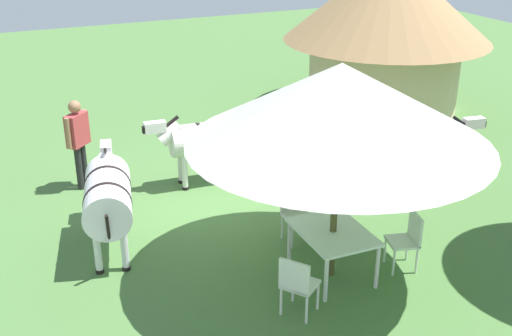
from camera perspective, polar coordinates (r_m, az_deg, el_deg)
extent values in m
plane|color=#487038|center=(12.00, -2.90, -2.64)|extent=(36.00, 36.00, 0.00)
cylinder|color=beige|center=(17.03, 11.28, 8.19)|extent=(3.83, 3.83, 1.83)
cylinder|color=#4F4925|center=(9.24, 7.02, -3.90)|extent=(0.10, 0.10, 2.11)
cone|color=beige|center=(8.62, 7.54, 5.70)|extent=(4.24, 4.24, 1.13)
cube|color=silver|center=(9.40, 6.92, -5.71)|extent=(1.29, 0.98, 0.04)
cylinder|color=silver|center=(10.20, 7.26, -5.61)|extent=(0.06, 0.06, 0.70)
cylinder|color=silver|center=(9.37, 10.83, -8.72)|extent=(0.06, 0.06, 0.70)
cylinder|color=silver|center=(9.84, 3.01, -6.59)|extent=(0.06, 0.06, 0.70)
cylinder|color=silver|center=(8.98, 6.30, -9.95)|extent=(0.06, 0.06, 0.70)
cube|color=silver|center=(9.87, 12.96, -6.47)|extent=(0.53, 0.52, 0.04)
cube|color=silver|center=(9.83, 14.11, -5.21)|extent=(0.44, 0.15, 0.45)
cylinder|color=silver|center=(9.77, 12.26, -8.27)|extent=(0.04, 0.04, 0.45)
cylinder|color=silver|center=(10.07, 11.49, -7.16)|extent=(0.04, 0.04, 0.45)
cylinder|color=silver|center=(9.89, 14.22, -8.02)|extent=(0.04, 0.04, 0.45)
cylinder|color=silver|center=(10.19, 13.40, -6.94)|extent=(0.04, 0.04, 0.45)
cube|color=silver|center=(10.35, 3.77, -4.37)|extent=(0.42, 0.44, 0.04)
cube|color=silver|center=(10.40, 3.32, -2.83)|extent=(0.04, 0.44, 0.45)
cylinder|color=silver|center=(10.40, 5.14, -5.68)|extent=(0.04, 0.04, 0.45)
cylinder|color=silver|center=(10.24, 3.27, -6.12)|extent=(0.04, 0.04, 0.45)
cylinder|color=silver|center=(10.68, 4.20, -4.83)|extent=(0.04, 0.04, 0.45)
cylinder|color=silver|center=(10.52, 2.36, -5.24)|extent=(0.04, 0.04, 0.45)
cube|color=white|center=(8.68, 3.97, -10.35)|extent=(0.60, 0.60, 0.04)
cube|color=white|center=(8.41, 3.45, -9.71)|extent=(0.38, 0.29, 0.45)
cylinder|color=white|center=(9.01, 3.33, -10.66)|extent=(0.04, 0.04, 0.45)
cylinder|color=white|center=(8.88, 5.57, -11.30)|extent=(0.04, 0.04, 0.45)
cylinder|color=white|center=(8.74, 2.26, -11.82)|extent=(0.04, 0.04, 0.45)
cylinder|color=white|center=(8.61, 4.56, -12.51)|extent=(0.04, 0.04, 0.45)
cylinder|color=black|center=(11.09, 5.85, -2.65)|extent=(0.12, 0.12, 0.83)
cylinder|color=black|center=(10.97, 6.06, -2.99)|extent=(0.12, 0.12, 0.83)
cube|color=gold|center=(10.74, 6.11, 0.57)|extent=(0.48, 0.31, 0.59)
cylinder|color=#996F47|center=(10.95, 5.74, 1.16)|extent=(0.09, 0.09, 0.55)
cylinder|color=#996F47|center=(10.51, 6.50, 0.12)|extent=(0.09, 0.09, 0.55)
sphere|color=#996F47|center=(10.58, 6.20, 2.69)|extent=(0.22, 0.22, 0.22)
cylinder|color=black|center=(12.73, -15.18, 0.27)|extent=(0.13, 0.13, 0.88)
cylinder|color=black|center=(12.61, -15.59, 0.01)|extent=(0.13, 0.13, 0.88)
cube|color=#AC393C|center=(12.40, -15.75, 3.33)|extent=(0.49, 0.49, 0.62)
cylinder|color=#966C4B|center=(12.60, -15.05, 3.81)|extent=(0.09, 0.09, 0.59)
cylinder|color=#966C4B|center=(12.20, -16.49, 3.00)|extent=(0.09, 0.09, 0.59)
sphere|color=#966C4B|center=(12.26, -15.98, 5.30)|extent=(0.24, 0.24, 0.24)
cube|color=#C94D42|center=(14.15, 2.04, 2.52)|extent=(0.75, 0.75, 0.03)
cube|color=#F6DDD4|center=(14.30, 2.56, 3.76)|extent=(0.72, 0.71, 0.38)
cube|color=silver|center=(14.13, 3.08, 1.99)|extent=(0.39, 0.51, 0.22)
cube|color=silver|center=(14.35, 1.22, 2.36)|extent=(0.39, 0.51, 0.22)
cylinder|color=silver|center=(10.10, -13.17, -2.42)|extent=(1.80, 1.06, 0.72)
cylinder|color=black|center=(9.80, -13.18, -3.26)|extent=(0.24, 0.73, 0.73)
cylinder|color=black|center=(10.37, -13.16, -1.70)|extent=(0.24, 0.73, 0.73)
cylinder|color=silver|center=(10.80, -13.23, 0.35)|extent=(0.61, 0.43, 0.52)
cube|color=silver|center=(11.00, -13.30, 1.68)|extent=(0.43, 0.26, 0.20)
cube|color=black|center=(11.17, -13.28, 1.87)|extent=(0.14, 0.14, 0.12)
cube|color=black|center=(10.72, -13.33, 1.34)|extent=(0.37, 0.12, 0.28)
cylinder|color=silver|center=(10.95, -13.89, -3.99)|extent=(0.11, 0.11, 0.70)
cylinder|color=black|center=(11.10, -13.73, -5.46)|extent=(0.13, 0.13, 0.06)
cylinder|color=silver|center=(10.94, -11.82, -3.83)|extent=(0.11, 0.11, 0.70)
cylinder|color=black|center=(11.09, -11.69, -5.30)|extent=(0.13, 0.13, 0.06)
cylinder|color=silver|center=(9.83, -14.01, -7.36)|extent=(0.11, 0.11, 0.70)
cylinder|color=black|center=(10.00, -13.83, -8.94)|extent=(0.13, 0.13, 0.06)
cylinder|color=silver|center=(9.81, -11.70, -7.19)|extent=(0.11, 0.11, 0.70)
cylinder|color=black|center=(9.98, -11.55, -8.77)|extent=(0.13, 0.13, 0.06)
cylinder|color=black|center=(9.35, -13.14, -5.31)|extent=(0.24, 0.10, 0.53)
cylinder|color=silver|center=(12.27, 14.66, 2.00)|extent=(0.84, 1.61, 0.62)
cylinder|color=black|center=(12.12, 13.39, 1.87)|extent=(0.64, 0.17, 0.63)
cylinder|color=black|center=(12.40, 15.77, 2.11)|extent=(0.64, 0.17, 0.63)
cylinder|color=silver|center=(12.60, 17.79, 3.07)|extent=(0.35, 0.56, 0.49)
cube|color=silver|center=(12.70, 18.94, 3.85)|extent=(0.24, 0.42, 0.20)
cube|color=black|center=(12.81, 19.60, 3.78)|extent=(0.14, 0.14, 0.12)
cube|color=black|center=(12.53, 17.90, 3.93)|extent=(0.09, 0.37, 0.28)
cylinder|color=silver|center=(12.91, 16.29, 0.07)|extent=(0.11, 0.11, 0.71)
cylinder|color=black|center=(13.03, 16.13, -1.24)|extent=(0.13, 0.13, 0.06)
cylinder|color=silver|center=(12.64, 17.07, -0.52)|extent=(0.11, 0.11, 0.71)
cylinder|color=black|center=(12.77, 16.90, -1.85)|extent=(0.13, 0.13, 0.06)
cylinder|color=silver|center=(12.35, 11.64, -0.50)|extent=(0.11, 0.11, 0.71)
cylinder|color=black|center=(12.49, 11.52, -1.87)|extent=(0.13, 0.13, 0.06)
cylinder|color=silver|center=(12.08, 12.35, -1.14)|extent=(0.11, 0.11, 0.71)
cylinder|color=black|center=(12.22, 12.22, -2.52)|extent=(0.13, 0.13, 0.06)
cylinder|color=black|center=(11.93, 11.18, 1.19)|extent=(0.08, 0.24, 0.53)
cylinder|color=silver|center=(12.31, -3.82, 2.80)|extent=(0.73, 1.73, 0.61)
cylinder|color=black|center=(12.40, -2.32, 2.99)|extent=(0.62, 0.13, 0.62)
cylinder|color=black|center=(12.23, -5.18, 2.62)|extent=(0.62, 0.13, 0.62)
cylinder|color=silver|center=(12.05, -7.70, 3.10)|extent=(0.31, 0.54, 0.48)
cube|color=silver|center=(11.95, -9.05, 3.65)|extent=(0.21, 0.41, 0.20)
cube|color=black|center=(11.93, -9.88, 3.40)|extent=(0.13, 0.13, 0.12)
cube|color=black|center=(11.99, -7.75, 3.99)|extent=(0.07, 0.37, 0.28)
cylinder|color=silver|center=(12.23, -6.40, -0.40)|extent=(0.11, 0.11, 0.71)
cylinder|color=black|center=(12.36, -6.34, -1.79)|extent=(0.13, 0.13, 0.06)
cylinder|color=silver|center=(12.53, -6.78, 0.18)|extent=(0.11, 0.11, 0.71)
cylinder|color=black|center=(12.66, -6.71, -1.18)|extent=(0.13, 0.13, 0.06)
cylinder|color=silver|center=(12.56, -0.72, 0.41)|extent=(0.11, 0.11, 0.71)
cylinder|color=black|center=(12.69, -0.71, -0.95)|extent=(0.13, 0.13, 0.06)
cylinder|color=silver|center=(12.85, -1.21, 0.96)|extent=(0.11, 0.11, 0.71)
cylinder|color=black|center=(12.98, -1.20, -0.38)|extent=(0.13, 0.13, 0.06)
cylinder|color=black|center=(12.60, 0.10, 2.87)|extent=(0.07, 0.24, 0.53)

